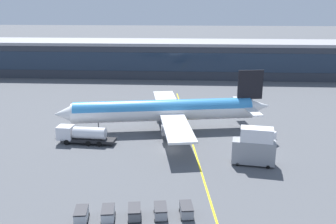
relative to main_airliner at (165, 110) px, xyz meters
name	(u,v)px	position (x,y,z in m)	size (l,w,h in m)	color
ground_plane	(171,149)	(1.81, -10.28, -4.26)	(700.00, 700.00, 0.00)	#515459
apron_lead_in_line	(193,146)	(5.80, -8.28, -4.26)	(0.30, 80.00, 0.01)	yellow
terminal_building	(184,58)	(2.67, 59.06, 1.81)	(212.28, 18.77, 12.11)	#2D333D
main_airliner	(165,110)	(0.00, 0.00, 0.00)	(44.15, 35.18, 12.16)	white
fuel_tanker	(82,134)	(-14.83, -8.36, -2.52)	(10.94, 3.24, 3.25)	#232326
crew_van	(265,139)	(18.97, -7.36, -2.95)	(4.77, 5.21, 2.30)	white
catering_lift	(254,147)	(15.55, -15.80, -1.20)	(7.10, 3.50, 6.30)	gray
baggage_cart_0	(81,215)	(-7.79, -33.27, -3.48)	(1.95, 2.84, 1.48)	#B2B7BC
baggage_cart_1	(108,213)	(-4.62, -32.81, -3.48)	(1.95, 2.84, 1.48)	#B2B7BC
baggage_cart_2	(134,212)	(-1.46, -32.36, -3.48)	(1.95, 2.84, 1.48)	#595B60
baggage_cart_3	(161,211)	(1.71, -31.90, -3.48)	(1.95, 2.84, 1.48)	gray
baggage_cart_4	(186,210)	(4.88, -31.45, -3.48)	(1.95, 2.84, 1.48)	gray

